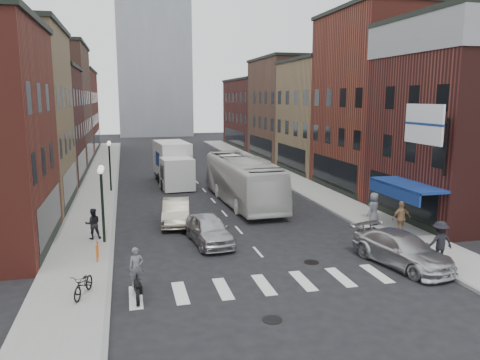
% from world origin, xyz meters
% --- Properties ---
extents(ground, '(160.00, 160.00, 0.00)m').
position_xyz_m(ground, '(0.00, 0.00, 0.00)').
color(ground, black).
rests_on(ground, ground).
extents(sidewalk_left, '(3.00, 74.00, 0.15)m').
position_xyz_m(sidewalk_left, '(-8.50, 22.00, 0.07)').
color(sidewalk_left, gray).
rests_on(sidewalk_left, ground).
extents(sidewalk_right, '(3.00, 74.00, 0.15)m').
position_xyz_m(sidewalk_right, '(8.50, 22.00, 0.07)').
color(sidewalk_right, gray).
rests_on(sidewalk_right, ground).
extents(curb_left, '(0.20, 74.00, 0.16)m').
position_xyz_m(curb_left, '(-7.00, 22.00, 0.00)').
color(curb_left, gray).
rests_on(curb_left, ground).
extents(curb_right, '(0.20, 74.00, 0.16)m').
position_xyz_m(curb_right, '(7.00, 22.00, 0.00)').
color(curb_right, gray).
rests_on(curb_right, ground).
extents(crosswalk_stripes, '(12.00, 2.20, 0.01)m').
position_xyz_m(crosswalk_stripes, '(0.00, -3.00, 0.00)').
color(crosswalk_stripes, silver).
rests_on(crosswalk_stripes, ground).
extents(bldg_left_mid_b, '(10.30, 10.20, 10.30)m').
position_xyz_m(bldg_left_mid_b, '(-14.99, 24.00, 5.15)').
color(bldg_left_mid_b, '#3E1816').
rests_on(bldg_left_mid_b, ground).
extents(bldg_left_far_a, '(10.30, 12.20, 13.30)m').
position_xyz_m(bldg_left_far_a, '(-14.99, 35.00, 6.65)').
color(bldg_left_far_a, brown).
rests_on(bldg_left_far_a, ground).
extents(bldg_left_far_b, '(10.30, 16.20, 11.30)m').
position_xyz_m(bldg_left_far_b, '(-14.99, 49.00, 5.65)').
color(bldg_left_far_b, maroon).
rests_on(bldg_left_far_b, ground).
extents(bldg_right_corner, '(10.30, 9.20, 12.30)m').
position_xyz_m(bldg_right_corner, '(14.99, 4.50, 6.15)').
color(bldg_right_corner, '#3E1816').
rests_on(bldg_right_corner, ground).
extents(bldg_right_mid_a, '(10.30, 10.20, 14.30)m').
position_xyz_m(bldg_right_mid_a, '(15.00, 14.00, 7.15)').
color(bldg_right_mid_a, maroon).
rests_on(bldg_right_mid_a, ground).
extents(bldg_right_mid_b, '(10.30, 10.20, 11.30)m').
position_xyz_m(bldg_right_mid_b, '(14.99, 24.00, 5.65)').
color(bldg_right_mid_b, '#937951').
rests_on(bldg_right_mid_b, ground).
extents(bldg_right_far_a, '(10.30, 12.20, 12.30)m').
position_xyz_m(bldg_right_far_a, '(14.99, 35.00, 6.15)').
color(bldg_right_far_a, brown).
rests_on(bldg_right_far_a, ground).
extents(bldg_right_far_b, '(10.30, 16.20, 10.30)m').
position_xyz_m(bldg_right_far_b, '(14.99, 49.00, 5.15)').
color(bldg_right_far_b, '#3E1816').
rests_on(bldg_right_far_b, ground).
extents(awning_blue, '(1.80, 5.00, 0.78)m').
position_xyz_m(awning_blue, '(8.93, 2.50, 2.63)').
color(awning_blue, navy).
rests_on(awning_blue, ground).
extents(billboard_sign, '(1.52, 3.00, 3.70)m').
position_xyz_m(billboard_sign, '(8.59, 0.50, 6.13)').
color(billboard_sign, black).
rests_on(billboard_sign, ground).
extents(distant_tower, '(14.00, 14.00, 50.00)m').
position_xyz_m(distant_tower, '(0.00, 78.00, 25.00)').
color(distant_tower, '#9399A0').
rests_on(distant_tower, ground).
extents(streetlamp_near, '(0.32, 1.22, 4.11)m').
position_xyz_m(streetlamp_near, '(-7.40, 4.00, 2.91)').
color(streetlamp_near, black).
rests_on(streetlamp_near, ground).
extents(streetlamp_far, '(0.32, 1.22, 4.11)m').
position_xyz_m(streetlamp_far, '(-7.40, 18.00, 2.91)').
color(streetlamp_far, black).
rests_on(streetlamp_far, ground).
extents(bike_rack, '(0.08, 0.68, 0.80)m').
position_xyz_m(bike_rack, '(-7.60, 1.30, 0.55)').
color(bike_rack, '#D8590C').
rests_on(bike_rack, sidewalk_left).
extents(box_truck, '(3.03, 8.54, 3.63)m').
position_xyz_m(box_truck, '(-2.13, 20.31, 1.79)').
color(box_truck, silver).
rests_on(box_truck, ground).
extents(motorcycle_rider, '(0.59, 1.97, 2.01)m').
position_xyz_m(motorcycle_rider, '(-5.93, -3.11, 0.94)').
color(motorcycle_rider, black).
rests_on(motorcycle_rider, ground).
extents(transit_bus, '(3.27, 12.12, 3.35)m').
position_xyz_m(transit_bus, '(1.91, 11.72, 1.67)').
color(transit_bus, silver).
rests_on(transit_bus, ground).
extents(sedan_left_near, '(2.25, 4.62, 1.52)m').
position_xyz_m(sedan_left_near, '(-2.09, 2.93, 0.76)').
color(sedan_left_near, '#B9B9BE').
rests_on(sedan_left_near, ground).
extents(sedan_left_far, '(2.12, 4.66, 1.48)m').
position_xyz_m(sedan_left_far, '(-3.35, 7.21, 0.74)').
color(sedan_left_far, '#ABA28A').
rests_on(sedan_left_far, ground).
extents(curb_car, '(3.19, 5.47, 1.49)m').
position_xyz_m(curb_car, '(5.81, -2.34, 0.74)').
color(curb_car, '#BBBCC1').
rests_on(curb_car, ground).
extents(parked_bicycle, '(1.07, 1.82, 0.90)m').
position_xyz_m(parked_bicycle, '(-7.89, -2.71, 0.60)').
color(parked_bicycle, black).
rests_on(parked_bicycle, sidewalk_left).
extents(ped_left_solo, '(0.85, 0.57, 1.64)m').
position_xyz_m(ped_left_solo, '(-7.97, 4.74, 0.97)').
color(ped_left_solo, black).
rests_on(ped_left_solo, sidewalk_left).
extents(ped_right_a, '(1.27, 0.67, 1.93)m').
position_xyz_m(ped_right_a, '(7.40, -2.80, 1.12)').
color(ped_right_a, black).
rests_on(ped_right_a, sidewalk_right).
extents(ped_right_b, '(1.12, 0.58, 1.88)m').
position_xyz_m(ped_right_b, '(8.17, 1.44, 1.09)').
color(ped_right_b, '#9A724E').
rests_on(ped_right_b, sidewalk_right).
extents(ped_right_c, '(1.11, 1.00, 1.91)m').
position_xyz_m(ped_right_c, '(7.84, 3.72, 1.11)').
color(ped_right_c, '#5A5C61').
rests_on(ped_right_c, sidewalk_right).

